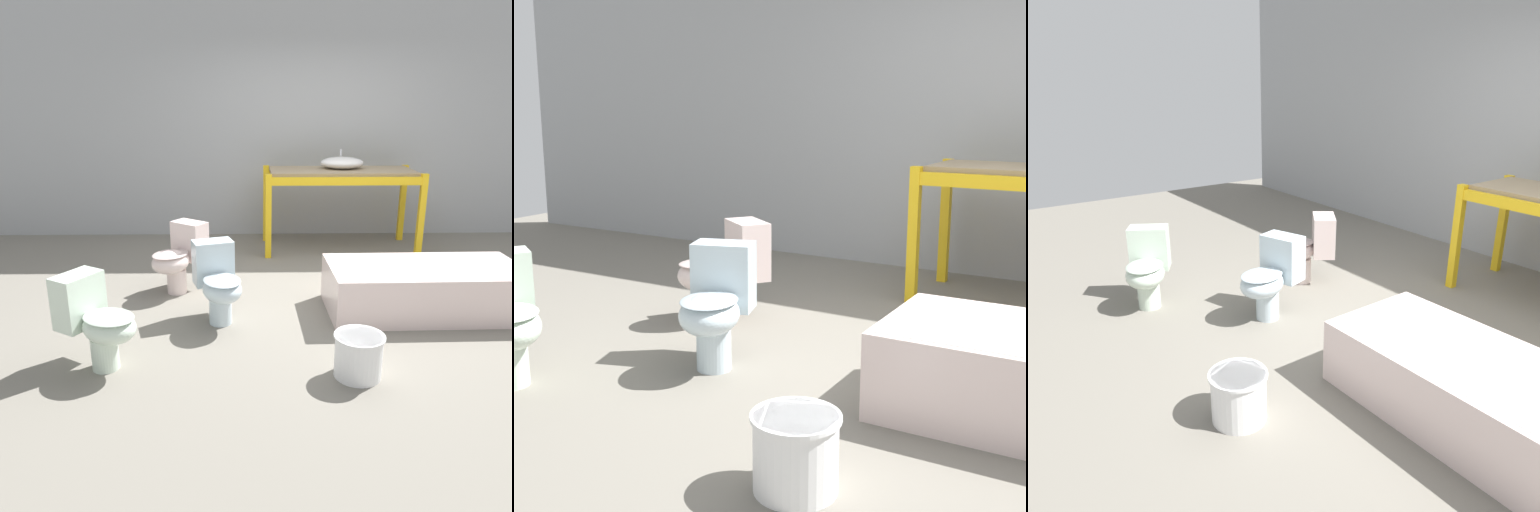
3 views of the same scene
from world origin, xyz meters
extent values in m
plane|color=slate|center=(0.00, 0.00, 0.00)|extent=(12.00, 12.00, 0.00)
cube|color=#9EA0A3|center=(0.00, 2.24, 1.60)|extent=(10.80, 0.08, 3.20)
cube|color=yellow|center=(-0.55, 1.15, 0.49)|extent=(0.07, 0.07, 0.98)
cube|color=yellow|center=(1.22, 1.15, 0.49)|extent=(0.07, 0.07, 0.98)
cube|color=yellow|center=(-0.55, 1.88, 0.49)|extent=(0.07, 0.07, 0.98)
cube|color=yellow|center=(1.22, 1.88, 0.49)|extent=(0.07, 0.07, 0.98)
cube|color=yellow|center=(0.33, 1.15, 0.90)|extent=(1.77, 0.06, 0.09)
cube|color=yellow|center=(0.33, 1.88, 0.90)|extent=(1.77, 0.06, 0.09)
cube|color=#998466|center=(0.33, 1.52, 0.96)|extent=(1.70, 0.66, 0.04)
ellipsoid|color=white|center=(0.35, 1.58, 1.05)|extent=(0.52, 0.40, 0.14)
cylinder|color=silver|center=(0.35, 1.69, 1.16)|extent=(0.02, 0.02, 0.08)
cube|color=silver|center=(0.74, -0.41, 0.21)|extent=(1.68, 0.80, 0.42)
cube|color=beige|center=(0.74, -0.41, 0.34)|extent=(1.60, 0.72, 0.17)
cylinder|color=silver|center=(-1.48, 0.07, 0.12)|extent=(0.19, 0.19, 0.24)
ellipsoid|color=silver|center=(-1.52, 0.02, 0.33)|extent=(0.49, 0.50, 0.22)
ellipsoid|color=#BBA7A3|center=(-1.52, 0.02, 0.40)|extent=(0.46, 0.48, 0.03)
cube|color=silver|center=(-1.36, 0.24, 0.47)|extent=(0.38, 0.35, 0.38)
cylinder|color=silver|center=(-1.79, -1.33, 0.12)|extent=(0.19, 0.19, 0.24)
ellipsoid|color=silver|center=(-1.73, -1.37, 0.33)|extent=(0.50, 0.47, 0.22)
ellipsoid|color=#A3B3A3|center=(-1.73, -1.37, 0.40)|extent=(0.47, 0.45, 0.03)
cube|color=silver|center=(-1.97, -1.22, 0.47)|extent=(0.34, 0.38, 0.38)
cylinder|color=silver|center=(-1.02, -0.62, 0.12)|extent=(0.19, 0.19, 0.24)
ellipsoid|color=silver|center=(-1.00, -0.68, 0.33)|extent=(0.42, 0.47, 0.22)
ellipsoid|color=#9FAFB7|center=(-1.00, -0.68, 0.40)|extent=(0.40, 0.45, 0.03)
cube|color=silver|center=(-1.09, -0.42, 0.47)|extent=(0.37, 0.29, 0.38)
cylinder|color=white|center=(-0.06, -1.47, 0.15)|extent=(0.32, 0.32, 0.30)
cylinder|color=white|center=(-0.06, -1.47, 0.29)|extent=(0.34, 0.34, 0.02)
camera|label=1|loc=(-0.81, -4.43, 1.81)|focal=35.00mm
camera|label=2|loc=(1.09, -3.59, 1.43)|focal=50.00mm
camera|label=3|loc=(2.06, -2.67, 1.89)|focal=35.00mm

